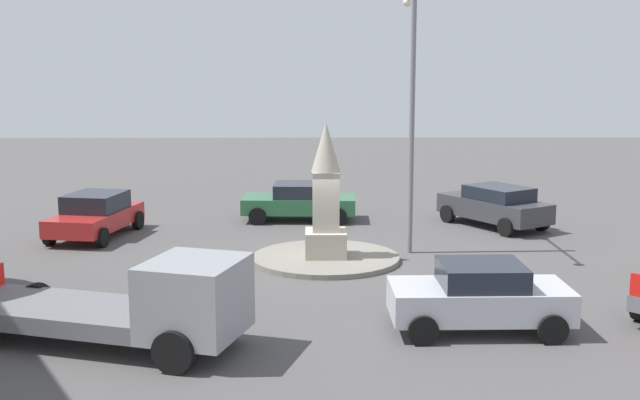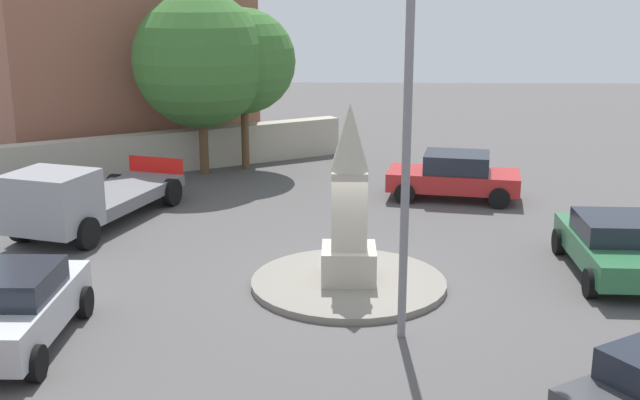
{
  "view_description": "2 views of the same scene",
  "coord_description": "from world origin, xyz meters",
  "px_view_note": "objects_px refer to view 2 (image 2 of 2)",
  "views": [
    {
      "loc": [
        22.63,
        -0.42,
        5.73
      ],
      "look_at": [
        -0.62,
        -0.16,
        1.72
      ],
      "focal_mm": 44.07,
      "sensor_mm": 36.0,
      "label": 1
    },
    {
      "loc": [
        0.21,
        16.52,
        6.43
      ],
      "look_at": [
        0.66,
        -0.53,
        1.85
      ],
      "focal_mm": 44.01,
      "sensor_mm": 36.0,
      "label": 2
    }
  ],
  "objects_px": {
    "monument": "(349,205)",
    "car_red_near_island": "(454,175)",
    "car_silver_passing": "(12,307)",
    "corner_building": "(115,22)",
    "tree_mid_cluster": "(243,61)",
    "truck_grey_parked_left": "(82,199)",
    "car_green_far_side": "(615,245)",
    "tree_near_wall": "(200,61)",
    "streetlamp": "(409,74)"
  },
  "relations": [
    {
      "from": "monument",
      "to": "car_red_near_island",
      "type": "height_order",
      "value": "monument"
    },
    {
      "from": "car_silver_passing",
      "to": "corner_building",
      "type": "distance_m",
      "value": 19.54
    },
    {
      "from": "corner_building",
      "to": "tree_mid_cluster",
      "type": "relative_size",
      "value": 1.77
    },
    {
      "from": "monument",
      "to": "truck_grey_parked_left",
      "type": "relative_size",
      "value": 0.61
    },
    {
      "from": "car_red_near_island",
      "to": "car_green_far_side",
      "type": "height_order",
      "value": "car_red_near_island"
    },
    {
      "from": "corner_building",
      "to": "tree_near_wall",
      "type": "height_order",
      "value": "corner_building"
    },
    {
      "from": "car_green_far_side",
      "to": "truck_grey_parked_left",
      "type": "relative_size",
      "value": 0.65
    },
    {
      "from": "car_silver_passing",
      "to": "tree_near_wall",
      "type": "bearing_deg",
      "value": -94.54
    },
    {
      "from": "car_silver_passing",
      "to": "tree_near_wall",
      "type": "height_order",
      "value": "tree_near_wall"
    },
    {
      "from": "tree_near_wall",
      "to": "car_silver_passing",
      "type": "bearing_deg",
      "value": 85.46
    },
    {
      "from": "streetlamp",
      "to": "corner_building",
      "type": "height_order",
      "value": "corner_building"
    },
    {
      "from": "car_silver_passing",
      "to": "car_green_far_side",
      "type": "distance_m",
      "value": 13.08
    },
    {
      "from": "truck_grey_parked_left",
      "to": "car_green_far_side",
      "type": "bearing_deg",
      "value": 167.18
    },
    {
      "from": "car_red_near_island",
      "to": "tree_mid_cluster",
      "type": "height_order",
      "value": "tree_mid_cluster"
    },
    {
      "from": "car_red_near_island",
      "to": "truck_grey_parked_left",
      "type": "height_order",
      "value": "truck_grey_parked_left"
    },
    {
      "from": "streetlamp",
      "to": "car_red_near_island",
      "type": "xyz_separation_m",
      "value": [
        -2.42,
        -10.31,
        -4.24
      ]
    },
    {
      "from": "streetlamp",
      "to": "car_green_far_side",
      "type": "height_order",
      "value": "streetlamp"
    },
    {
      "from": "car_silver_passing",
      "to": "tree_near_wall",
      "type": "distance_m",
      "value": 14.66
    },
    {
      "from": "car_green_far_side",
      "to": "tree_mid_cluster",
      "type": "height_order",
      "value": "tree_mid_cluster"
    },
    {
      "from": "corner_building",
      "to": "tree_near_wall",
      "type": "xyz_separation_m",
      "value": [
        -4.2,
        4.54,
        -1.12
      ]
    },
    {
      "from": "streetlamp",
      "to": "tree_near_wall",
      "type": "bearing_deg",
      "value": -65.89
    },
    {
      "from": "tree_near_wall",
      "to": "car_green_far_side",
      "type": "bearing_deg",
      "value": 138.1
    },
    {
      "from": "car_green_far_side",
      "to": "corner_building",
      "type": "distance_m",
      "value": 21.78
    },
    {
      "from": "streetlamp",
      "to": "tree_near_wall",
      "type": "distance_m",
      "value": 14.95
    },
    {
      "from": "streetlamp",
      "to": "car_red_near_island",
      "type": "height_order",
      "value": "streetlamp"
    },
    {
      "from": "streetlamp",
      "to": "tree_near_wall",
      "type": "height_order",
      "value": "streetlamp"
    },
    {
      "from": "monument",
      "to": "car_silver_passing",
      "type": "distance_m",
      "value": 7.11
    },
    {
      "from": "car_silver_passing",
      "to": "corner_building",
      "type": "bearing_deg",
      "value": -80.73
    },
    {
      "from": "streetlamp",
      "to": "car_green_far_side",
      "type": "bearing_deg",
      "value": -145.99
    },
    {
      "from": "tree_near_wall",
      "to": "tree_mid_cluster",
      "type": "height_order",
      "value": "tree_near_wall"
    },
    {
      "from": "car_red_near_island",
      "to": "tree_near_wall",
      "type": "distance_m",
      "value": 9.71
    },
    {
      "from": "monument",
      "to": "streetlamp",
      "type": "xyz_separation_m",
      "value": [
        -0.99,
        2.61,
        3.11
      ]
    },
    {
      "from": "monument",
      "to": "corner_building",
      "type": "relative_size",
      "value": 0.38
    },
    {
      "from": "streetlamp",
      "to": "tree_mid_cluster",
      "type": "xyz_separation_m",
      "value": [
        4.7,
        -14.46,
        -1.05
      ]
    },
    {
      "from": "monument",
      "to": "tree_mid_cluster",
      "type": "xyz_separation_m",
      "value": [
        3.71,
        -11.85,
        2.06
      ]
    },
    {
      "from": "monument",
      "to": "tree_near_wall",
      "type": "height_order",
      "value": "tree_near_wall"
    },
    {
      "from": "corner_building",
      "to": "monument",
      "type": "bearing_deg",
      "value": 120.88
    },
    {
      "from": "streetlamp",
      "to": "truck_grey_parked_left",
      "type": "relative_size",
      "value": 1.29
    },
    {
      "from": "corner_building",
      "to": "car_green_far_side",
      "type": "bearing_deg",
      "value": 136.55
    },
    {
      "from": "monument",
      "to": "car_red_near_island",
      "type": "bearing_deg",
      "value": -113.86
    },
    {
      "from": "truck_grey_parked_left",
      "to": "tree_near_wall",
      "type": "xyz_separation_m",
      "value": [
        -2.14,
        -7.07,
        3.13
      ]
    },
    {
      "from": "car_green_far_side",
      "to": "tree_mid_cluster",
      "type": "bearing_deg",
      "value": -47.94
    },
    {
      "from": "car_silver_passing",
      "to": "tree_mid_cluster",
      "type": "xyz_separation_m",
      "value": [
        -2.53,
        -15.08,
        3.18
      ]
    },
    {
      "from": "car_green_far_side",
      "to": "tree_mid_cluster",
      "type": "xyz_separation_m",
      "value": [
        9.89,
        -10.96,
        3.24
      ]
    },
    {
      "from": "monument",
      "to": "car_red_near_island",
      "type": "xyz_separation_m",
      "value": [
        -3.41,
        -7.7,
        -1.13
      ]
    },
    {
      "from": "streetlamp",
      "to": "car_green_far_side",
      "type": "relative_size",
      "value": 1.97
    },
    {
      "from": "car_green_far_side",
      "to": "streetlamp",
      "type": "bearing_deg",
      "value": 34.01
    },
    {
      "from": "corner_building",
      "to": "tree_mid_cluster",
      "type": "bearing_deg",
      "value": 146.44
    },
    {
      "from": "car_silver_passing",
      "to": "truck_grey_parked_left",
      "type": "height_order",
      "value": "truck_grey_parked_left"
    },
    {
      "from": "tree_near_wall",
      "to": "tree_mid_cluster",
      "type": "relative_size",
      "value": 1.1
    }
  ]
}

